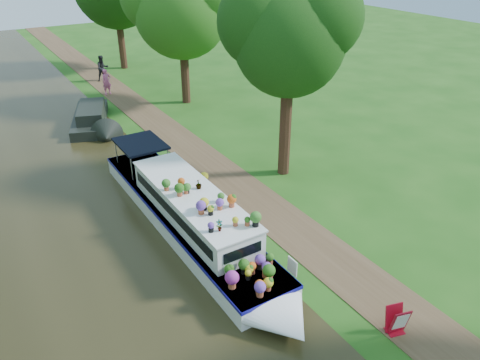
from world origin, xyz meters
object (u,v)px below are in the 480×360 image
object	(u,v)px
plant_boat	(194,216)
pedestrian_dark	(103,68)
second_boat	(92,118)
sandwich_board	(397,321)
pedestrian_pink	(107,82)

from	to	relation	value
plant_boat	pedestrian_dark	xyz separation A→B (m)	(3.56, 22.50, 0.15)
second_boat	plant_boat	bearing A→B (deg)	-70.09
sandwich_board	pedestrian_pink	size ratio (longest dim) A/B	0.50
second_boat	pedestrian_dark	xyz separation A→B (m)	(3.55, 9.07, 0.50)
pedestrian_pink	pedestrian_dark	size ratio (longest dim) A/B	0.92
plant_boat	second_boat	world-z (taller)	plant_boat
sandwich_board	pedestrian_dark	bearing A→B (deg)	103.50
second_boat	pedestrian_pink	distance (m)	6.22
pedestrian_pink	pedestrian_dark	xyz separation A→B (m)	(0.81, 3.50, 0.08)
plant_boat	pedestrian_dark	distance (m)	22.78
pedestrian_dark	pedestrian_pink	bearing A→B (deg)	-106.82
second_boat	sandwich_board	distance (m)	21.10
plant_boat	pedestrian_dark	world-z (taller)	plant_boat
plant_boat	sandwich_board	size ratio (longest dim) A/B	15.30
second_boat	pedestrian_dark	size ratio (longest dim) A/B	3.50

